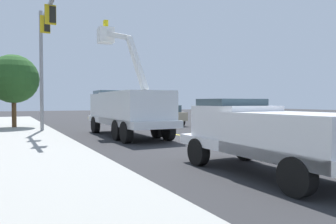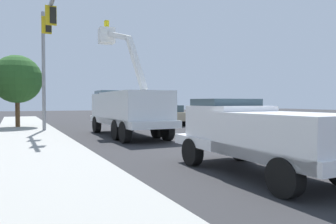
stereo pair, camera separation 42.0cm
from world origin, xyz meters
TOP-DOWN VIEW (x-y plane):
  - ground at (0.00, 0.00)m, footprint 120.00×120.00m
  - sidewalk_far_side at (-0.62, 7.98)m, footprint 60.10×8.26m
  - lane_centre_stripe at (0.00, 0.00)m, footprint 49.86×4.05m
  - utility_bucket_truck at (2.93, 3.20)m, footprint 8.37×3.13m
  - service_pickup_truck at (-7.88, 2.34)m, footprint 5.75×2.54m
  - passing_minivan at (10.22, -2.09)m, footprint 4.93×2.27m
  - traffic_cone_mid_front at (7.38, 1.78)m, footprint 0.40×0.40m
  - traffic_signal_mast at (5.79, 7.46)m, footprint 5.85×0.75m
  - street_tree_right at (11.11, 9.42)m, footprint 3.55×3.55m

SIDE VIEW (x-z plane):
  - ground at x=0.00m, z-range 0.00..0.00m
  - lane_centre_stripe at x=0.00m, z-range 0.00..0.01m
  - sidewalk_far_side at x=-0.62m, z-range 0.00..0.12m
  - traffic_cone_mid_front at x=7.38m, z-range -0.01..0.87m
  - passing_minivan at x=10.22m, z-range 0.13..1.82m
  - service_pickup_truck at x=-7.88m, z-range 0.09..2.15m
  - utility_bucket_truck at x=2.93m, z-range -1.83..5.04m
  - street_tree_right at x=11.11m, z-range 0.93..6.36m
  - traffic_signal_mast at x=5.79m, z-range 1.40..9.22m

